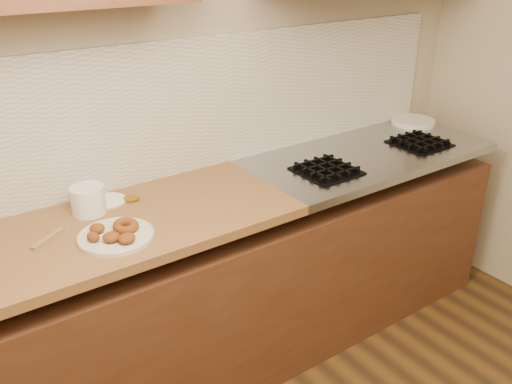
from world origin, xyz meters
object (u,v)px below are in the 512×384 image
Objects in this scene: plate_stack at (413,122)px; donut_plate at (116,236)px; plastic_tub at (88,200)px; ring_donut at (125,226)px.

donut_plate is at bearing -171.64° from plate_stack.
plastic_tub reaches higher than plate_stack.
plastic_tub reaches higher than ring_donut.
plate_stack is at bearing 0.96° from plastic_tub.
ring_donut is 1.91m from plate_stack.
donut_plate is 0.26m from plastic_tub.
plastic_tub is at bearing 91.93° from donut_plate.
plate_stack is (1.94, 0.03, -0.04)m from plastic_tub.
ring_donut is 0.25m from plastic_tub.
ring_donut reaches higher than donut_plate.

